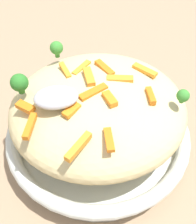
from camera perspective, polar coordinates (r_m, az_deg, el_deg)
name	(u,v)px	position (r m, az deg, el deg)	size (l,w,h in m)	color
ground_plane	(98,143)	(0.46, 0.00, -6.46)	(2.40, 2.40, 0.00)	#9E7F60
serving_bowl	(98,134)	(0.44, 0.00, -4.59)	(0.29, 0.29, 0.04)	silver
pasta_mound	(98,108)	(0.39, 0.00, 0.81)	(0.25, 0.24, 0.09)	#DBC689
carrot_piece_0	(110,99)	(0.34, 2.46, 2.76)	(0.02, 0.01, 0.01)	orange
carrot_piece_1	(151,96)	(0.36, 10.88, 3.32)	(0.03, 0.01, 0.01)	orange
carrot_piece_2	(25,107)	(0.36, -14.90, 1.03)	(0.02, 0.01, 0.01)	orange
carrot_piece_3	(72,110)	(0.34, -5.52, 0.41)	(0.02, 0.01, 0.01)	orange
carrot_piece_4	(89,77)	(0.37, -1.90, 7.37)	(0.04, 0.01, 0.01)	orange
carrot_piece_5	(78,146)	(0.30, -4.09, -7.15)	(0.04, 0.01, 0.01)	orange
carrot_piece_6	(145,70)	(0.40, 9.69, 8.58)	(0.04, 0.01, 0.01)	orange
carrot_piece_7	(65,71)	(0.40, -6.85, 8.52)	(0.03, 0.01, 0.01)	orange
carrot_piece_8	(106,140)	(0.31, 1.69, -5.84)	(0.03, 0.01, 0.01)	orange
carrot_piece_9	(105,68)	(0.40, 1.37, 9.14)	(0.04, 0.01, 0.01)	orange
carrot_piece_10	(120,79)	(0.38, 4.60, 6.91)	(0.04, 0.01, 0.01)	orange
carrot_piece_11	(82,68)	(0.40, -3.45, 9.09)	(0.04, 0.01, 0.01)	orange
carrot_piece_12	(30,126)	(0.33, -13.99, -2.85)	(0.04, 0.01, 0.01)	orange
carrot_piece_13	(93,92)	(0.36, -0.97, 4.11)	(0.04, 0.01, 0.01)	orange
broccoli_floret_0	(56,48)	(0.42, -8.63, 13.00)	(0.02, 0.02, 0.03)	#377928
broccoli_floret_1	(19,83)	(0.37, -16.04, 5.83)	(0.02, 0.02, 0.03)	#296820
broccoli_floret_2	(183,96)	(0.36, 17.26, 3.23)	(0.02, 0.02, 0.02)	#377928
serving_spoon	(24,91)	(0.34, -15.16, 4.33)	(0.12, 0.18, 0.09)	#B7B7BC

